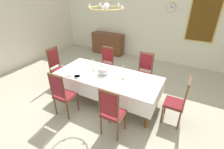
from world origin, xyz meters
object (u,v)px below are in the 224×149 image
at_px(chair_north_a, 106,63).
at_px(bowl_near_right, 70,75).
at_px(chair_head_west, 58,67).
at_px(framed_painting, 203,20).
at_px(soup_tureen, 103,71).
at_px(chandelier, 107,8).
at_px(spoon_primary, 74,76).
at_px(spoon_secondary, 67,74).
at_px(chair_head_east, 178,101).
at_px(bowl_far_left, 102,64).
at_px(sideboard, 108,44).
at_px(bowl_near_left, 77,77).
at_px(dining_table, 108,78).
at_px(chair_south_b, 112,112).
at_px(chair_north_b, 144,71).
at_px(mounted_clock, 171,7).
at_px(candlestick_east, 123,74).
at_px(chair_south_a, 63,94).
at_px(candlestick_west, 93,67).

distance_m(chair_north_a, bowl_near_right, 1.45).
distance_m(chair_head_west, framed_painting, 4.94).
distance_m(soup_tureen, chandelier, 1.49).
bearing_deg(spoon_primary, spoon_secondary, -161.59).
distance_m(chair_head_east, bowl_far_left, 2.22).
height_order(chair_north_a, sideboard, chair_north_a).
xyz_separation_m(bowl_near_left, spoon_primary, (-0.11, 0.03, -0.01)).
relative_size(dining_table, chair_south_b, 2.30).
distance_m(chair_head_west, spoon_secondary, 0.90).
height_order(chair_head_east, framed_painting, framed_painting).
xyz_separation_m(chair_north_b, chandelier, (-0.64, -0.97, 1.77)).
height_order(chair_head_west, mounted_clock, mounted_clock).
height_order(candlestick_east, bowl_near_right, candlestick_east).
bearing_deg(chair_south_a, chair_head_west, 138.66).
height_order(chair_north_a, candlestick_west, candlestick_west).
height_order(soup_tureen, chandelier, chandelier).
xyz_separation_m(bowl_near_right, sideboard, (-0.87, 3.48, -0.32)).
bearing_deg(bowl_near_left, soup_tureen, 41.88).
distance_m(chair_north_b, spoon_primary, 1.95).
height_order(candlestick_east, mounted_clock, mounted_clock).
xyz_separation_m(chair_south_b, chandelier, (-0.64, 0.97, 1.76)).
bearing_deg(chair_south_b, chair_north_b, 90.00).
xyz_separation_m(spoon_primary, chandelier, (0.73, 0.41, 1.59)).
relative_size(chair_south_b, candlestick_west, 3.11).
relative_size(candlestick_east, mounted_clock, 1.15).
bearing_deg(mounted_clock, framed_painting, 0.49).
relative_size(chair_north_b, framed_painting, 0.75).
height_order(chair_north_b, sideboard, chair_north_b).
relative_size(dining_table, spoon_secondary, 14.88).
xyz_separation_m(spoon_secondary, framed_painting, (2.74, 3.71, 0.98)).
bearing_deg(bowl_near_right, bowl_near_left, 4.01).
xyz_separation_m(chair_south_b, chair_north_b, (0.00, 1.94, -0.01)).
bearing_deg(chair_south_b, spoon_secondary, 161.08).
bearing_deg(bowl_far_left, chair_head_east, -12.06).
bearing_deg(chair_head_west, mounted_clock, 143.28).
height_order(chair_head_east, bowl_near_left, chair_head_east).
bearing_deg(soup_tureen, mounted_clock, 75.51).
bearing_deg(sideboard, mounted_clock, -174.24).
height_order(chair_head_east, bowl_near_right, chair_head_east).
bearing_deg(chair_south_b, candlestick_west, 137.68).
bearing_deg(chair_north_b, candlestick_west, 42.28).
bearing_deg(sideboard, bowl_near_right, 104.09).
bearing_deg(candlestick_east, chair_north_b, 77.02).
relative_size(candlestick_east, framed_painting, 0.25).
bearing_deg(soup_tureen, sideboard, 117.59).
bearing_deg(framed_painting, soup_tureen, -120.41).
bearing_deg(dining_table, bowl_near_left, -144.79).
xyz_separation_m(chair_head_east, bowl_far_left, (-2.16, 0.46, 0.19)).
distance_m(chair_head_west, candlestick_east, 2.17).
xyz_separation_m(dining_table, soup_tureen, (-0.13, -0.00, 0.18)).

